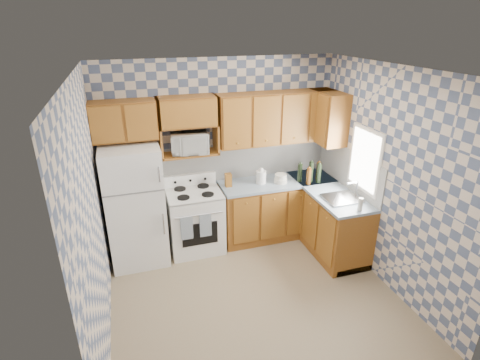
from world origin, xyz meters
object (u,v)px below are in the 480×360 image
object	(u,v)px
electric_kettle	(261,177)
refrigerator	(136,206)
stove_body	(195,221)
microwave	(190,143)

from	to	relation	value
electric_kettle	refrigerator	bearing A→B (deg)	-178.93
stove_body	microwave	size ratio (longest dim) A/B	1.78
electric_kettle	stove_body	bearing A→B (deg)	-179.49
electric_kettle	microwave	bearing A→B (deg)	171.60
stove_body	microwave	xyz separation A→B (m)	(0.01, 0.16, 1.14)
refrigerator	electric_kettle	distance (m)	1.83
stove_body	electric_kettle	world-z (taller)	electric_kettle
stove_body	refrigerator	bearing A→B (deg)	-178.22
stove_body	electric_kettle	distance (m)	1.16
refrigerator	stove_body	bearing A→B (deg)	1.78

